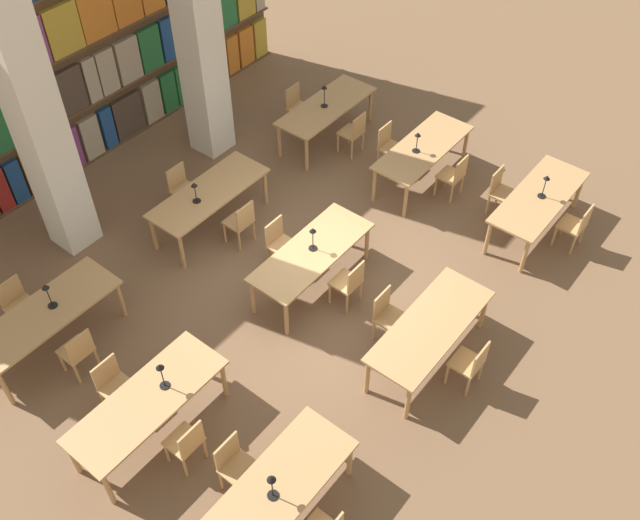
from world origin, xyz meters
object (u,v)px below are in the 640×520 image
at_px(chair_6, 187,442).
at_px(reading_table_8, 326,109).
at_px(reading_table_4, 312,254).
at_px(reading_table_7, 209,195).
at_px(chair_1, 235,464).
at_px(desk_lamp_4, 417,139).
at_px(pillar_left, 26,88).
at_px(chair_7, 114,385).
at_px(chair_11, 389,146).
at_px(desk_lamp_2, 161,372).
at_px(chair_13, 19,304).
at_px(desk_lamp_6, 195,189).
at_px(chair_2, 471,363).
at_px(chair_15, 182,188).
at_px(chair_8, 349,282).
at_px(reading_table_3, 148,403).
at_px(chair_16, 354,132).
at_px(reading_table_5, 423,150).
at_px(reading_table_1, 430,328).
at_px(chair_14, 241,221).
at_px(reading_table_6, 46,316).
at_px(chair_12, 78,351).
at_px(desk_lamp_7, 324,92).
at_px(reading_table_2, 539,200).
at_px(desk_lamp_5, 47,292).
at_px(desk_lamp_0, 272,483).
at_px(desk_lamp_1, 546,183).
at_px(desk_lamp_3, 313,235).
at_px(reading_table_0, 275,492).
at_px(chair_10, 454,175).
at_px(chair_4, 576,225).
at_px(chair_5, 501,191).
at_px(chair_9, 280,243).

distance_m(chair_6, reading_table_8, 7.37).
xyz_separation_m(reading_table_4, reading_table_7, (0.01, 2.25, 0.00)).
distance_m(chair_1, desk_lamp_4, 6.63).
height_order(pillar_left, chair_7, pillar_left).
relative_size(pillar_left, chair_11, 6.75).
bearing_deg(desk_lamp_2, chair_13, 94.91).
distance_m(reading_table_7, desk_lamp_6, 0.46).
xyz_separation_m(chair_2, chair_15, (0.14, 5.90, 0.00)).
bearing_deg(chair_8, reading_table_7, 90.70).
height_order(reading_table_3, chair_16, chair_16).
height_order(chair_7, reading_table_5, chair_7).
bearing_deg(reading_table_1, chair_14, 88.25).
height_order(pillar_left, reading_table_6, pillar_left).
bearing_deg(chair_13, chair_6, 89.14).
bearing_deg(reading_table_1, chair_12, 131.23).
height_order(pillar_left, chair_13, pillar_left).
relative_size(desk_lamp_6, desk_lamp_7, 0.85).
relative_size(reading_table_5, reading_table_8, 1.00).
height_order(reading_table_2, reading_table_6, same).
xyz_separation_m(reading_table_4, chair_8, (0.04, -0.70, -0.21)).
relative_size(chair_1, reading_table_7, 0.40).
height_order(chair_1, chair_6, same).
relative_size(chair_13, chair_15, 1.00).
bearing_deg(chair_6, desk_lamp_6, 43.17).
bearing_deg(chair_6, reading_table_5, 6.90).
bearing_deg(pillar_left, reading_table_7, -43.55).
height_order(desk_lamp_5, chair_14, desk_lamp_5).
bearing_deg(desk_lamp_0, reading_table_3, 90.86).
xyz_separation_m(pillar_left, desk_lamp_1, (5.11, -6.09, -1.93)).
height_order(reading_table_4, desk_lamp_3, desk_lamp_3).
distance_m(chair_11, desk_lamp_4, 0.89).
bearing_deg(chair_14, reading_table_8, 12.70).
relative_size(chair_1, reading_table_8, 0.40).
bearing_deg(desk_lamp_4, chair_16, 86.07).
height_order(desk_lamp_0, chair_12, desk_lamp_0).
bearing_deg(reading_table_0, reading_table_6, 90.45).
bearing_deg(chair_12, chair_14, 0.46).
bearing_deg(desk_lamp_5, reading_table_3, -95.84).
bearing_deg(reading_table_5, desk_lamp_7, 93.00).
relative_size(chair_2, reading_table_7, 0.40).
height_order(chair_10, reading_table_8, chair_10).
bearing_deg(chair_16, chair_15, 156.82).
distance_m(chair_8, reading_table_6, 4.49).
xyz_separation_m(chair_7, chair_14, (3.47, 0.87, 0.00)).
height_order(chair_4, desk_lamp_6, desk_lamp_6).
bearing_deg(reading_table_5, reading_table_8, 91.64).
height_order(desk_lamp_0, chair_5, desk_lamp_0).
relative_size(chair_9, desk_lamp_3, 2.04).
bearing_deg(pillar_left, desk_lamp_1, -50.05).
relative_size(pillar_left, chair_8, 6.75).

